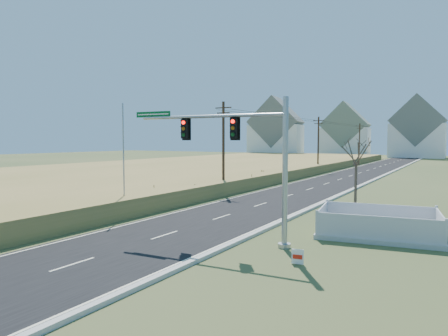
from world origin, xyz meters
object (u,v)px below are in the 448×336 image
fence_enclosure (378,231)px  bare_tree (357,150)px  open_sign (298,257)px  flagpole (124,170)px  traffic_signal_mast (249,155)px

fence_enclosure → bare_tree: 5.99m
open_sign → flagpole: bearing=152.4°
flagpole → bare_tree: flagpole is taller
traffic_signal_mast → open_sign: bearing=-35.8°
open_sign → bare_tree: 11.53m
open_sign → bare_tree: size_ratio=0.11×
traffic_signal_mast → open_sign: traffic_signal_mast is taller
flagpole → traffic_signal_mast: bearing=-13.2°
open_sign → fence_enclosure: bearing=64.4°
traffic_signal_mast → open_sign: 5.72m
traffic_signal_mast → bare_tree: 9.28m
fence_enclosure → bare_tree: bare_tree is taller
open_sign → bare_tree: bare_tree is taller
traffic_signal_mast → flagpole: 11.71m
traffic_signal_mast → fence_enclosure: 8.48m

